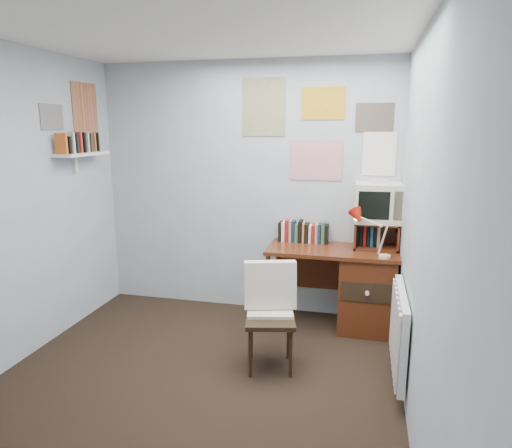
{
  "coord_description": "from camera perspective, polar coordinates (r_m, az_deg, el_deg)",
  "views": [
    {
      "loc": [
        1.16,
        -2.67,
        1.88
      ],
      "look_at": [
        0.28,
        0.99,
        1.06
      ],
      "focal_mm": 32.0,
      "sensor_mm": 36.0,
      "label": 1
    }
  ],
  "objects": [
    {
      "name": "book_row",
      "position": [
        4.47,
        6.68,
        -0.9
      ],
      "size": [
        0.6,
        0.14,
        0.22
      ],
      "primitive_type": "cube",
      "color": "#572714",
      "rests_on": "desk"
    },
    {
      "name": "desk",
      "position": [
        4.4,
        12.93,
        -7.67
      ],
      "size": [
        1.2,
        0.55,
        0.76
      ],
      "color": "#572714",
      "rests_on": "ground"
    },
    {
      "name": "ground",
      "position": [
        3.46,
        -9.02,
        -20.82
      ],
      "size": [
        3.5,
        3.5,
        0.0
      ],
      "primitive_type": "plane",
      "color": "black",
      "rests_on": "ground"
    },
    {
      "name": "crt_tv",
      "position": [
        4.33,
        14.99,
        2.85
      ],
      "size": [
        0.43,
        0.4,
        0.39
      ],
      "primitive_type": "cube",
      "rotation": [
        0.0,
        0.0,
        0.06
      ],
      "color": "beige",
      "rests_on": "tv_riser"
    },
    {
      "name": "tv_riser",
      "position": [
        4.37,
        14.8,
        -1.32
      ],
      "size": [
        0.4,
        0.3,
        0.25
      ],
      "primitive_type": "cube",
      "color": "#572714",
      "rests_on": "desk"
    },
    {
      "name": "posters_left",
      "position": [
        4.61,
        -22.31,
        12.85
      ],
      "size": [
        0.01,
        0.7,
        0.6
      ],
      "primitive_type": "cube",
      "color": "white",
      "rests_on": "left_wall"
    },
    {
      "name": "desk_chair",
      "position": [
        3.62,
        1.79,
        -11.88
      ],
      "size": [
        0.49,
        0.47,
        0.81
      ],
      "primitive_type": "cube",
      "rotation": [
        0.0,
        0.0,
        0.22
      ],
      "color": "black",
      "rests_on": "ground"
    },
    {
      "name": "posters_back",
      "position": [
        4.43,
        7.66,
        11.75
      ],
      "size": [
        1.2,
        0.01,
        0.9
      ],
      "primitive_type": "cube",
      "color": "white",
      "rests_on": "back_wall"
    },
    {
      "name": "right_wall",
      "position": [
        2.76,
        20.17,
        -1.71
      ],
      "size": [
        0.02,
        3.5,
        2.5
      ],
      "primitive_type": "cube",
      "color": "#AEBAC7",
      "rests_on": "ground"
    },
    {
      "name": "wall_shelf",
      "position": [
        4.56,
        -20.95,
        8.18
      ],
      "size": [
        0.2,
        0.62,
        0.24
      ],
      "primitive_type": "cube",
      "color": "white",
      "rests_on": "left_wall"
    },
    {
      "name": "ceiling",
      "position": [
        2.97,
        -10.78,
        24.09
      ],
      "size": [
        3.0,
        3.5,
        0.02
      ],
      "primitive_type": "cube",
      "color": "white",
      "rests_on": "back_wall"
    },
    {
      "name": "back_wall",
      "position": [
        4.61,
        -1.26,
        4.38
      ],
      "size": [
        3.0,
        0.02,
        2.5
      ],
      "primitive_type": "cube",
      "color": "#AEBAC7",
      "rests_on": "ground"
    },
    {
      "name": "desk_lamp",
      "position": [
        4.05,
        15.91,
        -1.66
      ],
      "size": [
        0.26,
        0.22,
        0.36
      ],
      "primitive_type": "cube",
      "rotation": [
        0.0,
        0.0,
        0.02
      ],
      "color": "#AB1B0B",
      "rests_on": "desk"
    },
    {
      "name": "radiator",
      "position": [
        3.54,
        17.51,
        -12.68
      ],
      "size": [
        0.09,
        0.8,
        0.6
      ],
      "primitive_type": "cube",
      "color": "white",
      "rests_on": "right_wall"
    }
  ]
}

